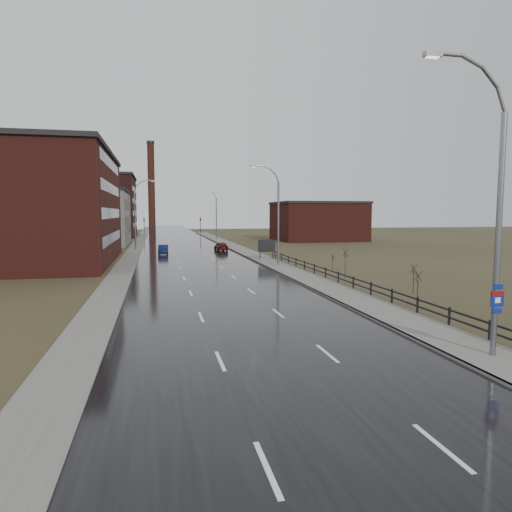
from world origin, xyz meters
name	(u,v)px	position (x,y,z in m)	size (l,w,h in m)	color
ground	(306,396)	(0.00, 0.00, 0.00)	(320.00, 320.00, 0.00)	#2D2819
road	(186,250)	(0.00, 60.00, 0.03)	(14.00, 300.00, 0.06)	black
sidewalk_right	(279,266)	(8.60, 35.00, 0.09)	(3.20, 180.00, 0.18)	#595651
curb_right	(266,267)	(7.08, 35.00, 0.09)	(0.16, 180.00, 0.18)	slate
sidewalk_left	(134,251)	(-8.20, 60.00, 0.06)	(2.40, 260.00, 0.12)	#595651
warehouse_near	(15,207)	(-20.99, 45.00, 6.76)	(22.44, 28.56, 13.50)	#471914
warehouse_mid	(84,217)	(-17.99, 78.00, 5.26)	(16.32, 20.40, 10.50)	slate
warehouse_far	(81,206)	(-22.99, 108.00, 7.76)	(26.52, 24.48, 15.50)	#331611
building_right	(318,221)	(30.30, 82.00, 4.26)	(18.36, 16.32, 8.50)	#471914
smokestack	(151,186)	(-6.00, 150.00, 15.50)	(2.70, 2.70, 30.70)	#331611
streetlight_main	(493,213)	(8.47, 2.00, 6.06)	(3.91, 0.29, 12.11)	slate
streetlight_right_mid	(276,215)	(8.50, 36.00, 5.84)	(3.36, 0.28, 11.35)	slate
streetlight_left	(137,214)	(-7.70, 62.00, 5.84)	(3.36, 0.28, 11.35)	slate
streetlight_right_far	(215,214)	(8.50, 90.00, 5.84)	(3.36, 0.28, 11.35)	slate
guardrail	(357,283)	(10.30, 18.31, 0.71)	(0.10, 53.05, 1.10)	black
shrub_c	(418,288)	(11.56, 12.04, 1.26)	(0.56, 0.59, 2.37)	#382D23
shrub_d	(414,278)	(14.00, 16.52, 1.18)	(0.53, 0.56, 2.22)	#382D23
shrub_e	(345,262)	(12.56, 25.81, 1.45)	(0.64, 0.68, 2.72)	#382D23
shrub_f	(333,261)	(13.70, 31.71, 0.87)	(0.40, 0.42, 1.64)	#382D23
billboard	(267,246)	(9.10, 42.77, 1.76)	(2.26, 0.17, 2.62)	black
traffic_light_left	(144,218)	(-8.00, 120.00, 4.60)	(0.58, 2.73, 5.30)	black
traffic_light_right	(200,218)	(8.00, 120.00, 4.60)	(0.58, 2.73, 5.30)	black
car_near	(163,250)	(-3.75, 53.88, 0.67)	(1.42, 4.08, 1.35)	#0E1446
car_far	(221,247)	(5.35, 58.02, 0.71)	(1.68, 4.18, 1.42)	#4F120D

